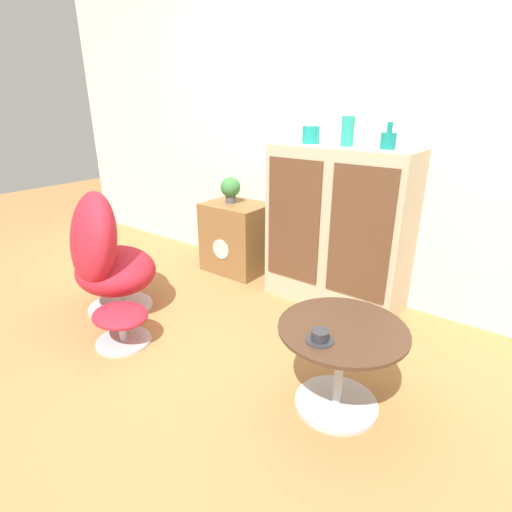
# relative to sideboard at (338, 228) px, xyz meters

# --- Properties ---
(ground_plane) EXTENTS (12.00, 12.00, 0.00)m
(ground_plane) POSITION_rel_sideboard_xyz_m (-0.28, -1.20, -0.60)
(ground_plane) COLOR #A87542
(wall_back) EXTENTS (6.40, 0.06, 2.60)m
(wall_back) POSITION_rel_sideboard_xyz_m (-0.28, 0.25, 0.70)
(wall_back) COLOR silver
(wall_back) RESTS_ON ground_plane
(sideboard) EXTENTS (1.05, 0.45, 1.20)m
(sideboard) POSITION_rel_sideboard_xyz_m (0.00, 0.00, 0.00)
(sideboard) COLOR tan
(sideboard) RESTS_ON ground_plane
(tv_console) EXTENTS (0.56, 0.45, 0.64)m
(tv_console) POSITION_rel_sideboard_xyz_m (-1.01, 0.01, -0.28)
(tv_console) COLOR brown
(tv_console) RESTS_ON ground_plane
(egg_chair) EXTENTS (0.85, 0.82, 0.95)m
(egg_chair) POSITION_rel_sideboard_xyz_m (-1.26, -1.18, -0.16)
(egg_chair) COLOR #B7B7BC
(egg_chair) RESTS_ON ground_plane
(ottoman) EXTENTS (0.39, 0.36, 0.25)m
(ottoman) POSITION_rel_sideboard_xyz_m (-0.82, -1.40, -0.43)
(ottoman) COLOR #B7B7BC
(ottoman) RESTS_ON ground_plane
(coffee_table) EXTENTS (0.63, 0.63, 0.47)m
(coffee_table) POSITION_rel_sideboard_xyz_m (0.57, -1.07, -0.30)
(coffee_table) COLOR #B7B7BC
(coffee_table) RESTS_ON ground_plane
(vase_leftmost) EXTENTS (0.13, 0.13, 0.12)m
(vase_leftmost) POSITION_rel_sideboard_xyz_m (-0.28, 0.00, 0.66)
(vase_leftmost) COLOR teal
(vase_leftmost) RESTS_ON sideboard
(vase_inner_left) EXTENTS (0.09, 0.09, 0.20)m
(vase_inner_left) POSITION_rel_sideboard_xyz_m (0.01, 0.00, 0.70)
(vase_inner_left) COLOR teal
(vase_inner_left) RESTS_ON sideboard
(vase_inner_right) EXTENTS (0.10, 0.10, 0.17)m
(vase_inner_right) POSITION_rel_sideboard_xyz_m (0.30, 0.00, 0.66)
(vase_inner_right) COLOR #147A75
(vase_inner_right) RESTS_ON sideboard
(potted_plant) EXTENTS (0.18, 0.18, 0.23)m
(potted_plant) POSITION_rel_sideboard_xyz_m (-1.07, 0.01, 0.17)
(potted_plant) COLOR #4C4C51
(potted_plant) RESTS_ON tv_console
(teacup) EXTENTS (0.13, 0.13, 0.05)m
(teacup) POSITION_rel_sideboard_xyz_m (0.53, -1.24, -0.11)
(teacup) COLOR #2D2D33
(teacup) RESTS_ON coffee_table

